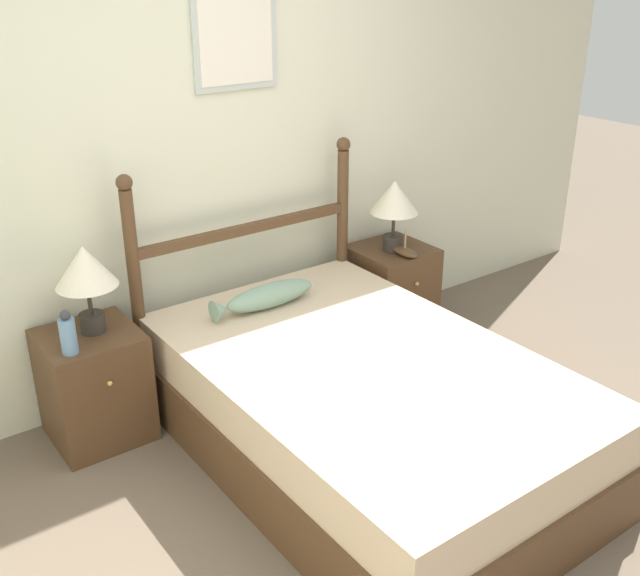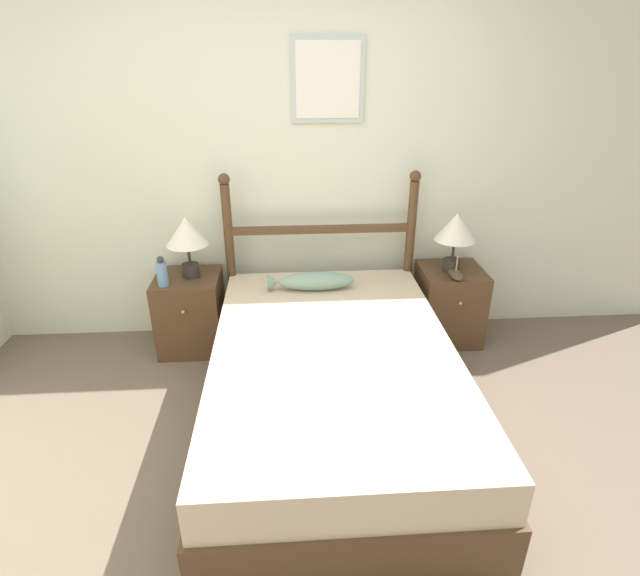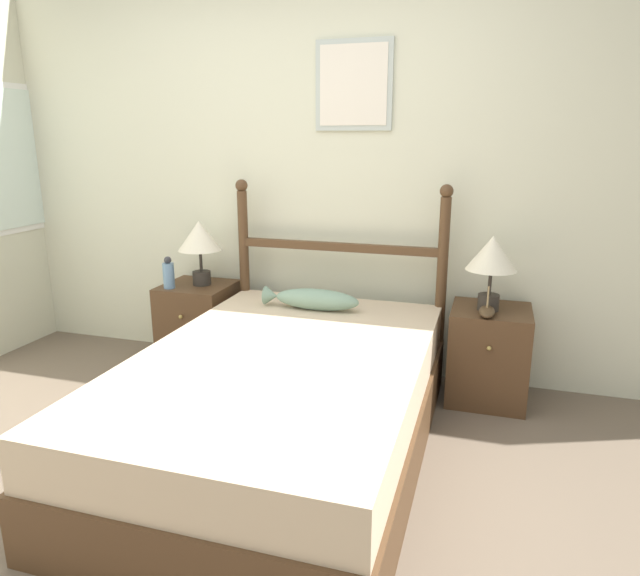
# 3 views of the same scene
# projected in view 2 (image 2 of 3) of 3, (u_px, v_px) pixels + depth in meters

# --- Properties ---
(ground_plane) EXTENTS (16.00, 16.00, 0.00)m
(ground_plane) POSITION_uv_depth(u_px,v_px,m) (291.00, 501.00, 2.40)
(ground_plane) COLOR brown
(wall_back) EXTENTS (6.40, 0.08, 2.55)m
(wall_back) POSITION_uv_depth(u_px,v_px,m) (283.00, 161.00, 3.41)
(wall_back) COLOR beige
(wall_back) RESTS_ON ground_plane
(bed) EXTENTS (1.34, 2.07, 0.51)m
(bed) POSITION_uv_depth(u_px,v_px,m) (333.00, 385.00, 2.81)
(bed) COLOR #4C331E
(bed) RESTS_ON ground_plane
(headboard) EXTENTS (1.36, 0.08, 1.24)m
(headboard) POSITION_uv_depth(u_px,v_px,m) (321.00, 250.00, 3.53)
(headboard) COLOR #4C331E
(headboard) RESTS_ON ground_plane
(nightstand_left) EXTENTS (0.44, 0.45, 0.55)m
(nightstand_left) POSITION_uv_depth(u_px,v_px,m) (191.00, 312.00, 3.55)
(nightstand_left) COLOR #4C331E
(nightstand_left) RESTS_ON ground_plane
(nightstand_right) EXTENTS (0.44, 0.45, 0.55)m
(nightstand_right) POSITION_uv_depth(u_px,v_px,m) (449.00, 304.00, 3.67)
(nightstand_right) COLOR #4C331E
(nightstand_right) RESTS_ON ground_plane
(table_lamp_left) EXTENTS (0.28, 0.28, 0.42)m
(table_lamp_left) POSITION_uv_depth(u_px,v_px,m) (187.00, 234.00, 3.31)
(table_lamp_left) COLOR #2D2823
(table_lamp_left) RESTS_ON nightstand_left
(table_lamp_right) EXTENTS (0.28, 0.28, 0.42)m
(table_lamp_right) POSITION_uv_depth(u_px,v_px,m) (456.00, 230.00, 3.39)
(table_lamp_right) COLOR #2D2823
(table_lamp_right) RESTS_ON nightstand_right
(bottle) EXTENTS (0.07, 0.07, 0.21)m
(bottle) POSITION_uv_depth(u_px,v_px,m) (162.00, 273.00, 3.27)
(bottle) COLOR #668CB2
(bottle) RESTS_ON nightstand_left
(model_boat) EXTENTS (0.08, 0.19, 0.16)m
(model_boat) POSITION_uv_depth(u_px,v_px,m) (456.00, 274.00, 3.41)
(model_boat) COLOR #4C3823
(model_boat) RESTS_ON nightstand_right
(fish_pillow) EXTENTS (0.58, 0.13, 0.12)m
(fish_pillow) POSITION_uv_depth(u_px,v_px,m) (312.00, 281.00, 3.31)
(fish_pillow) COLOR gray
(fish_pillow) RESTS_ON bed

